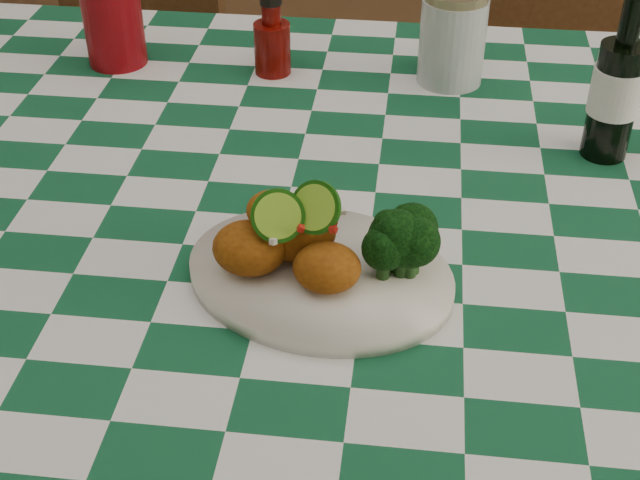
% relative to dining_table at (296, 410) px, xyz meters
% --- Properties ---
extents(dining_table, '(1.66, 1.06, 0.79)m').
position_rel_dining_table_xyz_m(dining_table, '(0.00, 0.00, 0.00)').
color(dining_table, '#12502E').
rests_on(dining_table, ground).
extents(plate, '(0.33, 0.29, 0.02)m').
position_rel_dining_table_xyz_m(plate, '(0.06, -0.18, 0.40)').
color(plate, silver).
rests_on(plate, dining_table).
extents(fried_chicken_pile, '(0.14, 0.11, 0.09)m').
position_rel_dining_table_xyz_m(fried_chicken_pile, '(0.04, -0.18, 0.46)').
color(fried_chicken_pile, '#954F0E').
rests_on(fried_chicken_pile, plate).
extents(broccoli_side, '(0.09, 0.09, 0.07)m').
position_rel_dining_table_xyz_m(broccoli_side, '(0.14, -0.17, 0.44)').
color(broccoli_side, black).
rests_on(broccoli_side, plate).
extents(red_tumbler, '(0.11, 0.11, 0.15)m').
position_rel_dining_table_xyz_m(red_tumbler, '(-0.31, 0.31, 0.47)').
color(red_tumbler, maroon).
rests_on(red_tumbler, dining_table).
extents(ketchup_bottle, '(0.07, 0.07, 0.12)m').
position_rel_dining_table_xyz_m(ketchup_bottle, '(-0.07, 0.31, 0.45)').
color(ketchup_bottle, '#5D0804').
rests_on(ketchup_bottle, dining_table).
extents(mason_jar, '(0.10, 0.10, 0.14)m').
position_rel_dining_table_xyz_m(mason_jar, '(0.19, 0.31, 0.46)').
color(mason_jar, '#B2BCBA').
rests_on(mason_jar, dining_table).
extents(beer_bottle, '(0.06, 0.06, 0.22)m').
position_rel_dining_table_xyz_m(beer_bottle, '(0.39, 0.12, 0.50)').
color(beer_bottle, black).
rests_on(beer_bottle, dining_table).
extents(wooden_chair_left, '(0.44, 0.46, 0.82)m').
position_rel_dining_table_xyz_m(wooden_chair_left, '(-0.48, 0.68, 0.02)').
color(wooden_chair_left, '#472814').
rests_on(wooden_chair_left, ground).
extents(wooden_chair_right, '(0.51, 0.53, 0.96)m').
position_rel_dining_table_xyz_m(wooden_chair_right, '(0.35, 0.74, 0.09)').
color(wooden_chair_right, '#472814').
rests_on(wooden_chair_right, ground).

